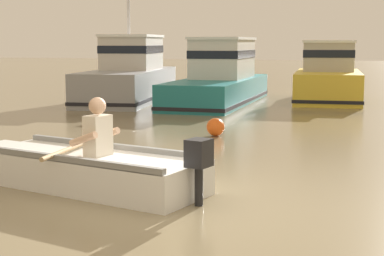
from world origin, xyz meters
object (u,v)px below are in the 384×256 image
at_px(rowboat_with_person, 86,168).
at_px(mooring_buoy, 216,127).
at_px(moored_boat_grey, 129,76).
at_px(moored_boat_teal, 220,79).
at_px(moored_boat_yellow, 328,78).

bearing_deg(rowboat_with_person, mooring_buoy, 85.14).
distance_m(moored_boat_grey, mooring_buoy, 7.99).
bearing_deg(moored_boat_grey, mooring_buoy, -53.43).
bearing_deg(moored_boat_teal, moored_boat_yellow, 28.91).
height_order(moored_boat_grey, moored_boat_teal, moored_boat_grey).
height_order(rowboat_with_person, mooring_buoy, rowboat_with_person).
relative_size(rowboat_with_person, moored_boat_teal, 0.57).
relative_size(moored_boat_teal, moored_boat_yellow, 1.40).
bearing_deg(moored_boat_teal, moored_boat_grey, -174.91).
distance_m(moored_boat_teal, moored_boat_yellow, 3.61).
bearing_deg(moored_boat_yellow, moored_boat_grey, -161.86).
bearing_deg(moored_boat_grey, moored_boat_yellow, 18.14).
relative_size(rowboat_with_person, moored_boat_yellow, 0.79).
height_order(moored_boat_teal, mooring_buoy, moored_boat_teal).
distance_m(rowboat_with_person, moored_boat_yellow, 13.26).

